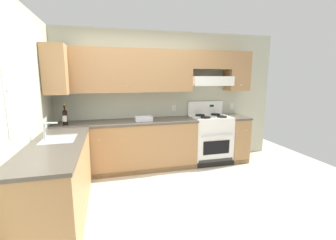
% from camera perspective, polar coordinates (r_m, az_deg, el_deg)
% --- Properties ---
extents(ground_plane, '(7.04, 7.04, 0.00)m').
position_cam_1_polar(ground_plane, '(3.39, -2.31, -19.31)').
color(ground_plane, beige).
extents(wall_back, '(4.68, 0.57, 2.55)m').
position_cam_1_polar(wall_back, '(4.52, -1.72, 7.87)').
color(wall_back, '#B7BAA3').
rests_on(wall_back, ground_plane).
extents(wall_left, '(0.47, 4.00, 2.55)m').
position_cam_1_polar(wall_left, '(3.27, -31.87, 2.95)').
color(wall_left, '#B7BAA3').
rests_on(wall_left, ground_plane).
extents(counter_back_run, '(3.60, 0.65, 0.91)m').
position_cam_1_polar(counter_back_run, '(4.34, -6.23, -6.10)').
color(counter_back_run, '#A87A4C').
rests_on(counter_back_run, ground_plane).
extents(counter_left_run, '(0.63, 1.91, 1.13)m').
position_cam_1_polar(counter_left_run, '(3.19, -25.40, -13.13)').
color(counter_left_run, '#A87A4C').
rests_on(counter_left_run, ground_plane).
extents(stove, '(0.76, 0.62, 1.20)m').
position_cam_1_polar(stove, '(4.72, 10.30, -4.51)').
color(stove, white).
rests_on(stove, ground_plane).
extents(wine_bottle, '(0.07, 0.08, 0.35)m').
position_cam_1_polar(wine_bottle, '(4.16, -24.06, 0.81)').
color(wine_bottle, black).
rests_on(wine_bottle, counter_back_run).
extents(bowl, '(0.30, 0.21, 0.08)m').
position_cam_1_polar(bowl, '(4.20, -6.01, 0.19)').
color(bowl, silver).
rests_on(bowl, counter_back_run).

